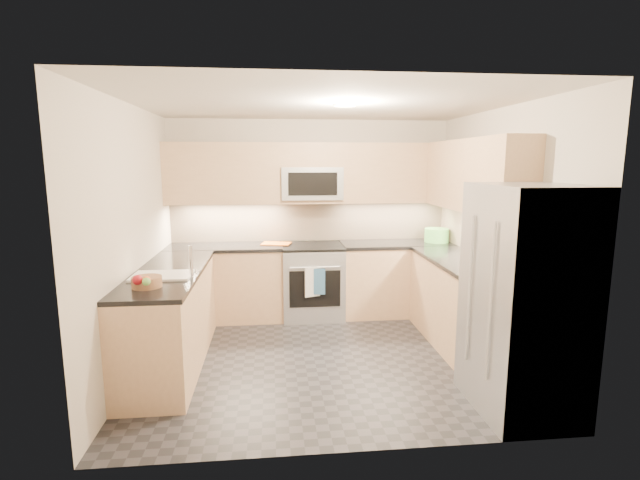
{
  "coord_description": "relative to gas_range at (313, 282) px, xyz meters",
  "views": [
    {
      "loc": [
        -0.5,
        -4.45,
        1.96
      ],
      "look_at": [
        0.0,
        0.35,
        1.15
      ],
      "focal_mm": 26.0,
      "sensor_mm": 36.0,
      "label": 1
    }
  ],
  "objects": [
    {
      "name": "floor",
      "position": [
        0.0,
        -1.28,
        -0.46
      ],
      "size": [
        3.6,
        3.2,
        0.0
      ],
      "primitive_type": "cube",
      "color": "black",
      "rests_on": "ground"
    },
    {
      "name": "base_cab_peninsula",
      "position": [
        -1.5,
        -1.28,
        -0.01
      ],
      "size": [
        0.6,
        2.0,
        0.9
      ],
      "primitive_type": "cube",
      "color": "tan",
      "rests_on": "floor"
    },
    {
      "name": "microwave_door",
      "position": [
        0.0,
        -0.08,
        1.24
      ],
      "size": [
        0.6,
        0.01,
        0.28
      ],
      "primitive_type": "cube",
      "color": "black",
      "rests_on": "microwave"
    },
    {
      "name": "refrigerator",
      "position": [
        1.45,
        -2.43,
        0.45
      ],
      "size": [
        0.7,
        0.9,
        1.8
      ],
      "primitive_type": "cube",
      "color": "#9C9EA3",
      "rests_on": "floor"
    },
    {
      "name": "cutting_board",
      "position": [
        -0.46,
        0.07,
        0.49
      ],
      "size": [
        0.4,
        0.32,
        0.01
      ],
      "primitive_type": "cube",
      "rotation": [
        0.0,
        0.0,
        -0.22
      ],
      "color": "orange",
      "rests_on": "countertop_back_left"
    },
    {
      "name": "fruit_pear",
      "position": [
        -1.47,
        -2.15,
        0.6
      ],
      "size": [
        0.06,
        0.06,
        0.06
      ],
      "primitive_type": "sphere",
      "color": "#70B24C",
      "rests_on": "fruit_basket"
    },
    {
      "name": "ceiling",
      "position": [
        0.0,
        -1.28,
        2.04
      ],
      "size": [
        3.6,
        3.2,
        0.02
      ],
      "primitive_type": "cube",
      "color": "beige",
      "rests_on": "wall_back"
    },
    {
      "name": "upper_cab_back",
      "position": [
        0.0,
        0.15,
        1.37
      ],
      "size": [
        3.6,
        0.35,
        0.75
      ],
      "primitive_type": "cube",
      "color": "tan",
      "rests_on": "wall_back"
    },
    {
      "name": "dish_towel_check",
      "position": [
        -0.03,
        -0.37,
        0.1
      ],
      "size": [
        0.19,
        0.08,
        0.37
      ],
      "primitive_type": "cube",
      "rotation": [
        0.0,
        0.0,
        0.34
      ],
      "color": "white",
      "rests_on": "oven_handle"
    },
    {
      "name": "wall_back",
      "position": [
        0.0,
        0.32,
        0.79
      ],
      "size": [
        3.6,
        0.02,
        2.5
      ],
      "primitive_type": "cube",
      "color": "beige",
      "rests_on": "floor"
    },
    {
      "name": "microwave",
      "position": [
        0.0,
        0.12,
        1.24
      ],
      "size": [
        0.76,
        0.4,
        0.4
      ],
      "primitive_type": "cube",
      "color": "#9CA0A4",
      "rests_on": "upper_cab_back"
    },
    {
      "name": "countertop_back_right",
      "position": [
        1.09,
        0.02,
        0.47
      ],
      "size": [
        1.42,
        0.63,
        0.04
      ],
      "primitive_type": "cube",
      "color": "black",
      "rests_on": "base_cab_back_right"
    },
    {
      "name": "fruit_basket",
      "position": [
        -1.54,
        -1.88,
        0.53
      ],
      "size": [
        0.3,
        0.3,
        0.09
      ],
      "primitive_type": "cylinder",
      "rotation": [
        0.0,
        0.0,
        -0.29
      ],
      "color": "#906543",
      "rests_on": "countertop_peninsula"
    },
    {
      "name": "wall_left",
      "position": [
        -1.8,
        -1.28,
        0.79
      ],
      "size": [
        0.02,
        3.2,
        2.5
      ],
      "primitive_type": "cube",
      "color": "beige",
      "rests_on": "floor"
    },
    {
      "name": "sink_basin",
      "position": [
        -1.5,
        -1.53,
        0.42
      ],
      "size": [
        0.52,
        0.38,
        0.16
      ],
      "primitive_type": "cube",
      "color": "white",
      "rests_on": "base_cab_peninsula"
    },
    {
      "name": "base_cab_back_left",
      "position": [
        -1.09,
        0.02,
        -0.01
      ],
      "size": [
        1.42,
        0.6,
        0.9
      ],
      "primitive_type": "cube",
      "color": "tan",
      "rests_on": "floor"
    },
    {
      "name": "countertop_back_left",
      "position": [
        -1.09,
        0.02,
        0.47
      ],
      "size": [
        1.42,
        0.63,
        0.04
      ],
      "primitive_type": "cube",
      "color": "black",
      "rests_on": "base_cab_back_left"
    },
    {
      "name": "gas_range",
      "position": [
        0.0,
        0.0,
        0.0
      ],
      "size": [
        0.76,
        0.65,
        0.91
      ],
      "primitive_type": "cube",
      "color": "#9B9CA2",
      "rests_on": "floor"
    },
    {
      "name": "backsplash_right",
      "position": [
        1.8,
        -0.82,
        0.74
      ],
      "size": [
        0.01,
        2.3,
        0.51
      ],
      "primitive_type": "cube",
      "color": "tan",
      "rests_on": "wall_right"
    },
    {
      "name": "wall_right",
      "position": [
        1.8,
        -1.28,
        0.79
      ],
      "size": [
        0.02,
        3.2,
        2.5
      ],
      "primitive_type": "cube",
      "color": "beige",
      "rests_on": "floor"
    },
    {
      "name": "utensil_bowl",
      "position": [
        1.62,
        0.01,
        0.57
      ],
      "size": [
        0.39,
        0.39,
        0.18
      ],
      "primitive_type": "cylinder",
      "rotation": [
        0.0,
        0.0,
        0.31
      ],
      "color": "#5EC052",
      "rests_on": "countertop_back_right"
    },
    {
      "name": "fridge_handle_left",
      "position": [
        1.08,
        -2.61,
        0.49
      ],
      "size": [
        0.02,
        0.02,
        1.2
      ],
      "primitive_type": "cylinder",
      "color": "#B2B5BA",
      "rests_on": "refrigerator"
    },
    {
      "name": "dish_towel_blue",
      "position": [
        0.04,
        -0.37,
        0.1
      ],
      "size": [
        0.17,
        0.02,
        0.32
      ],
      "primitive_type": "cube",
      "rotation": [
        0.0,
        0.0,
        -0.06
      ],
      "color": "#325F89",
      "rests_on": "oven_handle"
    },
    {
      "name": "oven_door_glass",
      "position": [
        0.0,
        -0.33,
        -0.01
      ],
      "size": [
        0.62,
        0.02,
        0.45
      ],
      "primitive_type": "cube",
      "color": "black",
      "rests_on": "gas_range"
    },
    {
      "name": "base_cab_back_right",
      "position": [
        1.09,
        0.02,
        -0.01
      ],
      "size": [
        1.42,
        0.6,
        0.9
      ],
      "primitive_type": "cube",
      "color": "tan",
      "rests_on": "floor"
    },
    {
      "name": "range_cooktop",
      "position": [
        0.0,
        0.0,
        0.46
      ],
      "size": [
        0.76,
        0.65,
        0.03
      ],
      "primitive_type": "cube",
      "color": "black",
      "rests_on": "gas_range"
    },
    {
      "name": "fruit_orange",
      "position": [
        -1.48,
        -2.1,
        0.6
      ],
      "size": [
        0.07,
        0.07,
        0.07
      ],
      "primitive_type": "sphere",
      "color": "#F0541A",
      "rests_on": "fruit_basket"
    },
    {
      "name": "upper_cab_right",
      "position": [
        1.62,
        -1.0,
        1.37
      ],
      "size": [
        0.35,
        1.95,
        0.75
      ],
      "primitive_type": "cube",
      "color": "tan",
      "rests_on": "wall_right"
    },
    {
      "name": "wall_front",
      "position": [
        0.0,
        -2.88,
        0.79
      ],
      "size": [
        3.6,
        0.02,
        2.5
      ],
      "primitive_type": "cube",
      "color": "beige",
      "rests_on": "floor"
    },
    {
      "name": "fridge_handle_right",
      "position": [
        1.08,
        -2.25,
        0.49
      ],
      "size": [
        0.02,
        0.02,
        1.2
      ],
      "primitive_type": "cylinder",
      "color": "#B2B5BA",
      "rests_on": "refrigerator"
    },
    {
      "name": "faucet",
      "position": [
        -1.24,
        -1.53,
        0.62
      ],
      "size": [
        0.03,
        0.03,
        0.28
      ],
      "primitive_type": "cylinder",
      "color": "silver",
      "rests_on": "countertop_peninsula"
    },
    {
      "name": "backsplash_back",
      "position": [
        0.0,
        0.32,
        0.74
      ],
      "size": [
        3.6,
        0.01,
        0.51
      ],
      "primitive_type": "cube",
      "color": "tan",
      "rests_on": "wall_back"
    },
    {
      "name": "base_cab_right",
      "position": [
        1.5,
        -1.12,
        -0.01
      ],
      "size": [
        0.6,
        1.7,
        0.9
      ],
      "primitive_type": "cube",
      "color": "tan",
      "rests_on": "floor"
    },
    {
      "name": "oven_handle",
      "position": [
        0.0,
        -0.35,
        0.26
      ],
      "size": [
        0.6,
        0.02,
        0.02
      ],
      "primitive_type": "cylinder",
      "rotation": [
        0.0,
        1.57,
        0.0
      ],
      "color": "#B2B5BA",
      "rests_on": "gas_range"
    },
    {
      "name": "fruit_apple",
      "position": [
        -1.55,
        -2.09,
        0.6
      ],
      "size": [
        0.08,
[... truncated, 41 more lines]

